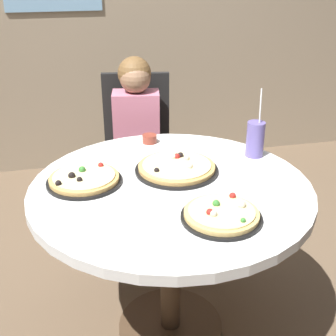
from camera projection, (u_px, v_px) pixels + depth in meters
ground_plane at (170, 326)px, 2.08m from camera, size 8.00×8.00×0.00m
dining_table at (171, 208)px, 1.81m from camera, size 1.12×1.12×0.75m
chair_wooden at (137, 145)px, 2.71m from camera, size 0.46×0.46×0.95m
diner_child at (138, 164)px, 2.56m from camera, size 0.31×0.43×1.08m
pizza_veggie at (84, 179)px, 1.77m from camera, size 0.30×0.30×0.05m
pizza_cheese at (177, 168)px, 1.87m from camera, size 0.35×0.35×0.05m
pizza_pepperoni at (222, 215)px, 1.53m from camera, size 0.28×0.28×0.05m
soda_cup at (255, 139)px, 1.98m from camera, size 0.08×0.08×0.31m
sauce_bowl at (151, 139)px, 2.15m from camera, size 0.07×0.07×0.04m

